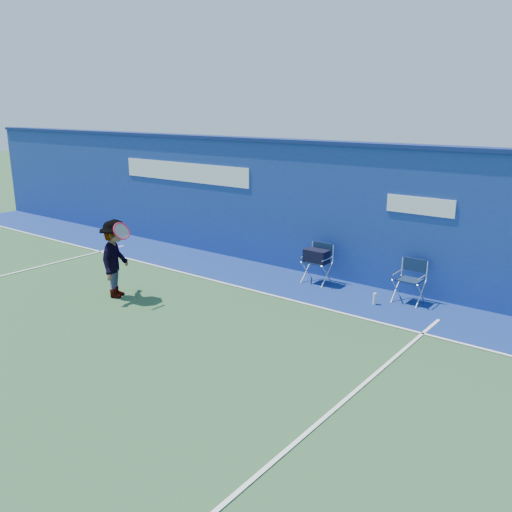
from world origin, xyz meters
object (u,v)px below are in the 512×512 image
Objects in this scene: directors_chair_left at (317,267)px; directors_chair_right at (409,289)px; tennis_player at (116,259)px; water_bottle at (375,299)px.

directors_chair_right is (2.12, 0.07, -0.10)m from directors_chair_left.
directors_chair_left is 2.12m from directors_chair_right.
tennis_player is at bearing -145.75° from directors_chair_right.
tennis_player reaches higher than directors_chair_right.
directors_chair_right is 0.53× the size of tennis_player.
directors_chair_left is 3.72× the size of water_bottle.
directors_chair_right is 3.64× the size of water_bottle.
directors_chair_left reaches higher than water_bottle.
tennis_player is at bearing -130.50° from directors_chair_left.
water_bottle is at bearing -131.00° from directors_chair_right.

